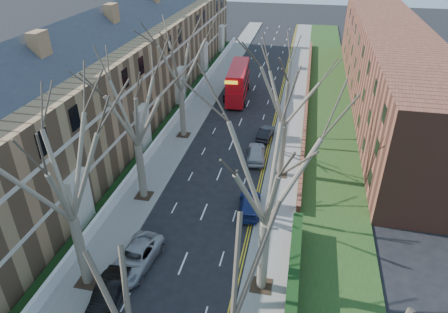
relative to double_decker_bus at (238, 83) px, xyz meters
The scene contains 17 objects.
pavement_left 5.09m from the double_decker_bus, 156.00° to the right, with size 3.00×102.00×0.12m, color slate.
pavement_right 8.23m from the double_decker_bus, 13.75° to the right, with size 3.00×102.00×0.12m, color slate.
terrace_left 15.85m from the double_decker_bus, 140.26° to the right, with size 9.70×78.00×13.60m.
flats_right 19.53m from the double_decker_bus, ahead, with size 13.97×54.00×10.00m.
front_wall_left 11.62m from the double_decker_bus, 120.83° to the right, with size 0.30×78.00×1.00m.
grass_verge_right 12.54m from the double_decker_bus, ahead, with size 6.00×102.00×0.06m.
tree_left_mid 35.90m from the double_decker_bus, 96.47° to the right, with size 10.50×10.50×14.71m.
tree_left_far 26.20m from the double_decker_bus, 99.03° to the right, with size 10.15×10.15×14.22m.
tree_left_dist 15.41m from the double_decker_bus, 107.06° to the right, with size 10.50×10.50×14.71m.
tree_right_mid 34.54m from the double_decker_bus, 77.25° to the right, with size 10.50×10.50×14.71m.
tree_right_far 21.53m from the double_decker_bus, 68.50° to the right, with size 10.15×10.15×14.22m.
double_decker_bus is the anchor object (origin of this frame).
car_left_mid 36.18m from the double_decker_bus, 92.87° to the right, with size 1.54×4.43×1.46m, color black.
car_left_far 32.75m from the double_decker_bus, 92.46° to the right, with size 2.35×5.10×1.42m, color #9A9A9F.
car_right_near 25.54m from the double_decker_bus, 77.67° to the right, with size 1.78×4.38×1.27m, color navy.
car_right_mid 17.12m from the double_decker_bus, 73.60° to the right, with size 1.81×4.50×1.53m, color #9FA1A8.
car_right_far 12.70m from the double_decker_bus, 65.60° to the right, with size 1.34×3.85×1.27m, color black.
Camera 1 is at (7.08, -10.63, 20.77)m, focal length 32.00 mm.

